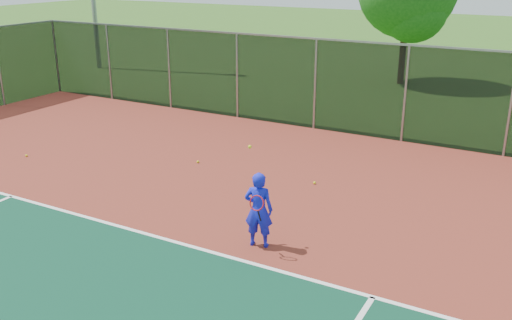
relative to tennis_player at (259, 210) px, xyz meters
The scene contains 6 objects.
court_apron 1.98m from the tennis_player, 70.92° to the right, with size 30.00×20.00×0.02m, color maroon.
fence_back 8.34m from the tennis_player, 85.91° to the left, with size 30.00×0.06×3.03m.
tennis_player is the anchor object (origin of this frame).
practice_ball_0 8.67m from the tennis_player, 169.95° to the left, with size 0.07×0.07×0.07m, color yellow.
practice_ball_2 5.24m from the tennis_player, 137.94° to the left, with size 0.07×0.07×0.07m, color yellow.
practice_ball_4 3.67m from the tennis_player, 95.41° to the left, with size 0.07×0.07×0.07m, color yellow.
Camera 1 is at (4.29, -5.22, 5.40)m, focal length 40.00 mm.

